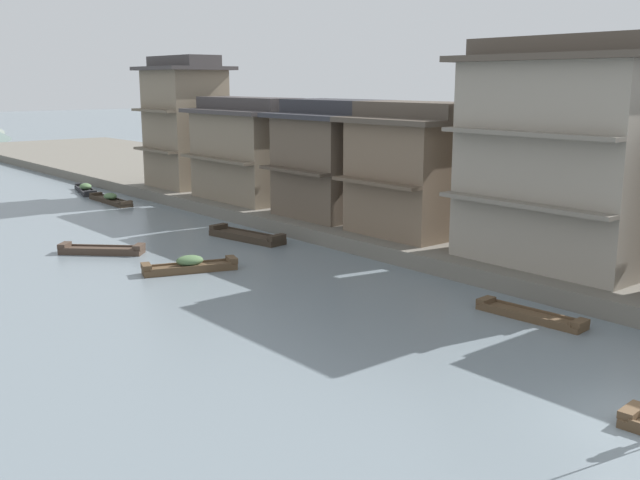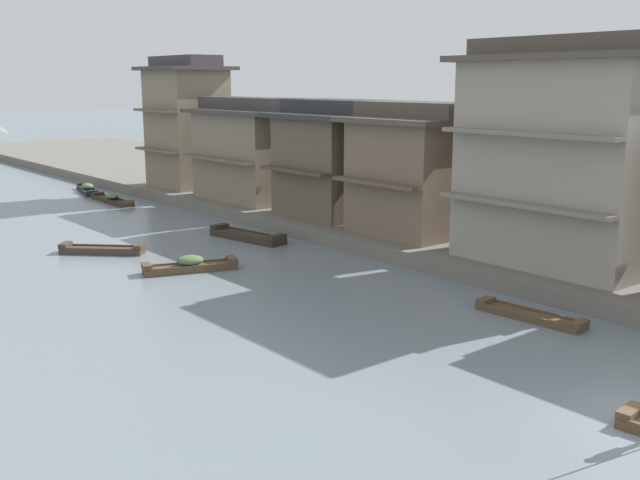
% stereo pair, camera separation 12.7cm
% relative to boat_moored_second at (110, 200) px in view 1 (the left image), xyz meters
% --- Properties ---
extents(riverbank_right, '(18.00, 110.00, 0.70)m').
position_rel_boat_moored_second_xyz_m(riverbank_right, '(11.29, -8.14, 0.14)').
color(riverbank_right, '#6B665B').
rests_on(riverbank_right, ground).
extents(boat_moored_second, '(0.93, 5.07, 0.65)m').
position_rel_boat_moored_second_xyz_m(boat_moored_second, '(0.00, 0.00, 0.00)').
color(boat_moored_second, '#33281E').
rests_on(boat_moored_second, ground).
extents(boat_moored_third, '(1.83, 4.64, 0.53)m').
position_rel_boat_moored_second_xyz_m(boat_moored_third, '(0.35, -15.32, -0.04)').
color(boat_moored_third, '#33281E').
rests_on(boat_moored_third, ground).
extents(boat_moored_far, '(2.01, 4.80, 0.67)m').
position_rel_boat_moored_second_xyz_m(boat_moored_far, '(0.58, 5.47, 0.01)').
color(boat_moored_far, '#232326').
rests_on(boat_moored_far, ground).
extents(boat_midriver_drifting, '(3.98, 2.09, 0.69)m').
position_rel_boat_moored_second_xyz_m(boat_midriver_drifting, '(-5.03, -19.07, 0.04)').
color(boat_midriver_drifting, brown).
rests_on(boat_midriver_drifting, ground).
extents(boat_midriver_upstream, '(1.10, 3.88, 0.36)m').
position_rel_boat_moored_second_xyz_m(boat_midriver_upstream, '(0.52, -31.85, -0.09)').
color(boat_midriver_upstream, brown).
rests_on(boat_midriver_upstream, ground).
extents(boat_upstream_distant, '(3.36, 3.34, 0.47)m').
position_rel_boat_moored_second_xyz_m(boat_upstream_distant, '(-6.49, -13.58, -0.05)').
color(boat_upstream_distant, '#423328').
rests_on(boat_upstream_distant, ground).
extents(house_waterfront_second, '(6.87, 8.25, 8.74)m').
position_rel_boat_moored_second_xyz_m(house_waterfront_second, '(6.22, -29.50, 4.78)').
color(house_waterfront_second, gray).
rests_on(house_waterfront_second, riverbank_right).
extents(house_waterfront_tall, '(5.92, 6.03, 6.14)m').
position_rel_boat_moored_second_xyz_m(house_waterfront_tall, '(5.75, -21.71, 3.50)').
color(house_waterfront_tall, '#75604C').
rests_on(house_waterfront_tall, riverbank_right).
extents(house_waterfront_narrow, '(6.16, 5.95, 6.14)m').
position_rel_boat_moored_second_xyz_m(house_waterfront_narrow, '(5.87, -15.71, 3.50)').
color(house_waterfront_narrow, brown).
rests_on(house_waterfront_narrow, riverbank_right).
extents(house_waterfront_far, '(5.23, 7.93, 6.14)m').
position_rel_boat_moored_second_xyz_m(house_waterfront_far, '(5.40, -8.20, 3.49)').
color(house_waterfront_far, '#7F705B').
rests_on(house_waterfront_far, riverbank_right).
extents(house_waterfront_end, '(5.16, 5.87, 8.74)m').
position_rel_boat_moored_second_xyz_m(house_waterfront_end, '(5.36, -0.66, 4.81)').
color(house_waterfront_end, '#7F705B').
rests_on(house_waterfront_end, riverbank_right).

